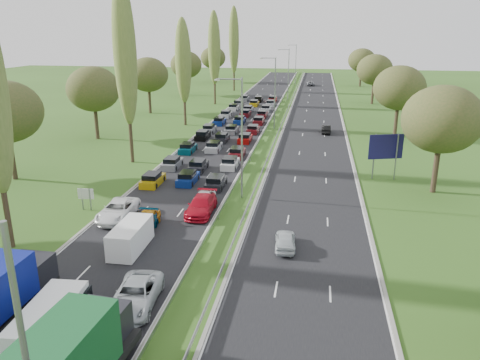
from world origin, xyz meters
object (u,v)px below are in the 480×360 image
at_px(info_sign, 86,196).
at_px(direction_sign, 386,149).
at_px(white_van_rear, 132,236).
at_px(white_van_front, 52,322).
at_px(near_car_2, 118,210).

height_order(info_sign, direction_sign, direction_sign).
xyz_separation_m(white_van_rear, direction_sign, (21.46, 21.47, 2.52)).
bearing_deg(direction_sign, white_van_rear, -134.99).
bearing_deg(white_van_rear, info_sign, 135.46).
relative_size(white_van_front, white_van_rear, 1.11).
height_order(near_car_2, white_van_front, white_van_front).
bearing_deg(white_van_front, direction_sign, 53.17).
bearing_deg(white_van_rear, direction_sign, 44.50).
distance_m(near_car_2, white_van_rear, 6.56).
height_order(near_car_2, info_sign, info_sign).
bearing_deg(direction_sign, near_car_2, -147.46).
xyz_separation_m(near_car_2, info_sign, (-3.80, 1.58, 0.56)).
xyz_separation_m(white_van_front, direction_sign, (21.42, 32.91, 2.40)).
distance_m(white_van_front, white_van_rear, 11.44).
relative_size(white_van_front, info_sign, 2.70).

